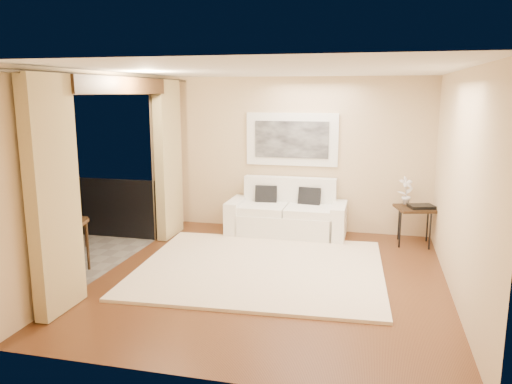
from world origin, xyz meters
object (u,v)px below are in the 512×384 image
(orchid, at_px, (406,191))
(balcony_chair_far, at_px, (64,215))
(ice_bucket, at_px, (53,213))
(side_table, at_px, (415,211))
(balcony_chair_near, at_px, (33,226))
(bistro_table, at_px, (60,229))
(sofa, at_px, (287,215))

(orchid, height_order, balcony_chair_far, orchid)
(ice_bucket, bearing_deg, side_table, 25.93)
(side_table, relative_size, ice_bucket, 3.48)
(side_table, distance_m, balcony_chair_far, 5.51)
(side_table, bearing_deg, balcony_chair_near, -157.63)
(side_table, distance_m, bistro_table, 5.36)
(ice_bucket, bearing_deg, bistro_table, -38.25)
(bistro_table, relative_size, ice_bucket, 3.64)
(balcony_chair_near, bearing_deg, balcony_chair_far, 89.58)
(ice_bucket, bearing_deg, orchid, 28.12)
(sofa, distance_m, ice_bucket, 3.78)
(side_table, xyz_separation_m, orchid, (-0.15, 0.16, 0.29))
(side_table, bearing_deg, balcony_chair_far, -162.56)
(orchid, distance_m, balcony_chair_near, 5.77)
(orchid, bearing_deg, balcony_chair_near, -155.61)
(balcony_chair_far, height_order, balcony_chair_near, balcony_chair_far)
(orchid, relative_size, ice_bucket, 2.32)
(sofa, xyz_separation_m, balcony_chair_far, (-3.16, -1.75, 0.24))
(side_table, relative_size, balcony_chair_far, 0.69)
(balcony_chair_far, bearing_deg, balcony_chair_near, 71.60)
(sofa, xyz_separation_m, side_table, (2.10, -0.09, 0.22))
(orchid, bearing_deg, bistro_table, -149.52)
(balcony_chair_far, xyz_separation_m, balcony_chair_near, (-0.13, -0.57, -0.03))
(sofa, height_order, bistro_table, sofa)
(side_table, relative_size, bistro_table, 0.96)
(orchid, distance_m, balcony_chair_far, 5.43)
(side_table, xyz_separation_m, ice_bucket, (-4.91, -2.39, 0.25))
(bistro_table, relative_size, balcony_chair_near, 0.76)
(balcony_chair_near, xyz_separation_m, ice_bucket, (0.48, -0.17, 0.26))
(balcony_chair_near, bearing_deg, sofa, 47.90)
(balcony_chair_far, xyz_separation_m, ice_bucket, (0.35, -0.74, 0.23))
(sofa, height_order, side_table, sofa)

